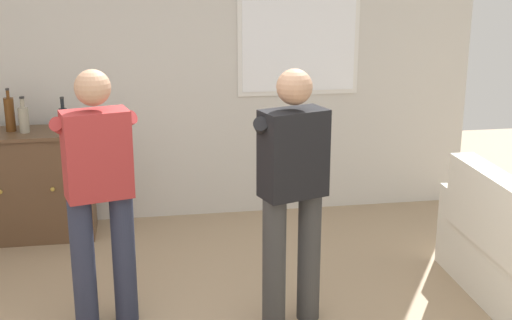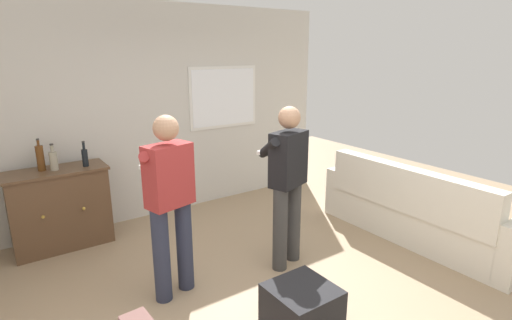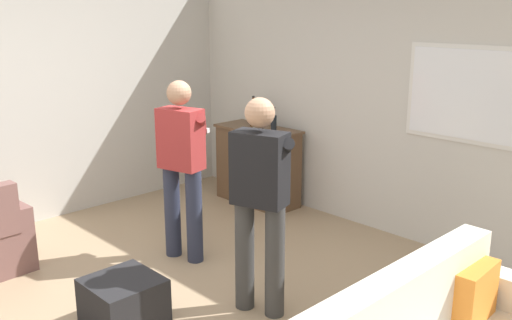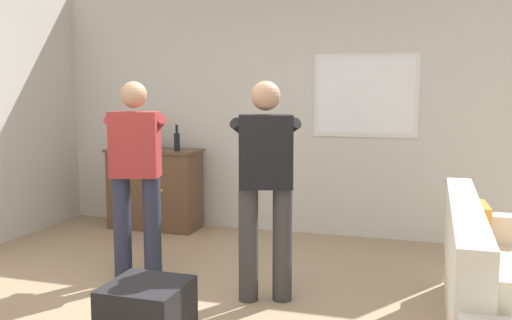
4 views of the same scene
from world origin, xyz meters
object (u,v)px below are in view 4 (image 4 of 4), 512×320
(couch, at_px, (488,298))
(bottle_wine_green, at_px, (146,136))
(person_standing_right, at_px, (265,180))
(ottoman, at_px, (147,311))
(person_standing_left, at_px, (136,170))
(sideboard_cabinet, at_px, (155,189))
(bottle_liquor_amber, at_px, (177,141))
(bottle_spirits_clear, at_px, (153,139))

(couch, height_order, bottle_wine_green, bottle_wine_green)
(person_standing_right, bearing_deg, bottle_wine_green, 137.26)
(bottle_wine_green, distance_m, ottoman, 3.18)
(bottle_wine_green, bearing_deg, ottoman, -62.21)
(ottoman, distance_m, person_standing_right, 1.28)
(couch, bearing_deg, person_standing_left, 167.32)
(sideboard_cabinet, bearing_deg, person_standing_left, -67.62)
(person_standing_left, bearing_deg, person_standing_right, -8.31)
(sideboard_cabinet, bearing_deg, bottle_wine_green, 160.15)
(sideboard_cabinet, height_order, bottle_liquor_amber, bottle_liquor_amber)
(bottle_wine_green, bearing_deg, bottle_spirits_clear, -28.60)
(person_standing_left, bearing_deg, bottle_liquor_amber, 102.62)
(bottle_liquor_amber, relative_size, ottoman, 0.58)
(bottle_spirits_clear, bearing_deg, sideboard_cabinet, 81.54)
(bottle_liquor_amber, bearing_deg, bottle_spirits_clear, 173.93)
(sideboard_cabinet, relative_size, ottoman, 2.10)
(person_standing_right, bearing_deg, person_standing_left, 171.69)
(person_standing_left, height_order, person_standing_right, same)
(couch, distance_m, person_standing_left, 2.88)
(person_standing_left, bearing_deg, bottle_spirits_clear, 112.73)
(bottle_wine_green, relative_size, person_standing_left, 0.21)
(ottoman, distance_m, person_standing_left, 1.45)
(bottle_spirits_clear, relative_size, person_standing_right, 0.18)
(bottle_liquor_amber, bearing_deg, sideboard_cabinet, 170.19)
(bottle_wine_green, xyz_separation_m, person_standing_left, (0.78, -1.65, -0.13))
(sideboard_cabinet, bearing_deg, ottoman, -63.88)
(bottle_spirits_clear, bearing_deg, bottle_wine_green, 151.40)
(sideboard_cabinet, relative_size, bottle_wine_green, 2.96)
(bottle_liquor_amber, relative_size, person_standing_left, 0.17)
(couch, xyz_separation_m, bottle_liquor_amber, (-3.10, 2.17, 0.68))
(sideboard_cabinet, xyz_separation_m, bottle_wine_green, (-0.12, 0.04, 0.60))
(ottoman, xyz_separation_m, person_standing_left, (-0.64, 1.05, 0.75))
(sideboard_cabinet, height_order, person_standing_right, person_standing_right)
(couch, bearing_deg, bottle_spirits_clear, 147.15)
(bottle_liquor_amber, distance_m, ottoman, 2.92)
(bottle_spirits_clear, xyz_separation_m, person_standing_left, (0.66, -1.59, -0.10))
(couch, relative_size, person_standing_left, 1.43)
(person_standing_left, distance_m, person_standing_right, 1.20)
(couch, distance_m, bottle_liquor_amber, 3.84)
(bottle_spirits_clear, distance_m, person_standing_left, 1.72)
(bottle_liquor_amber, bearing_deg, person_standing_right, -48.28)
(person_standing_right, bearing_deg, ottoman, -121.92)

